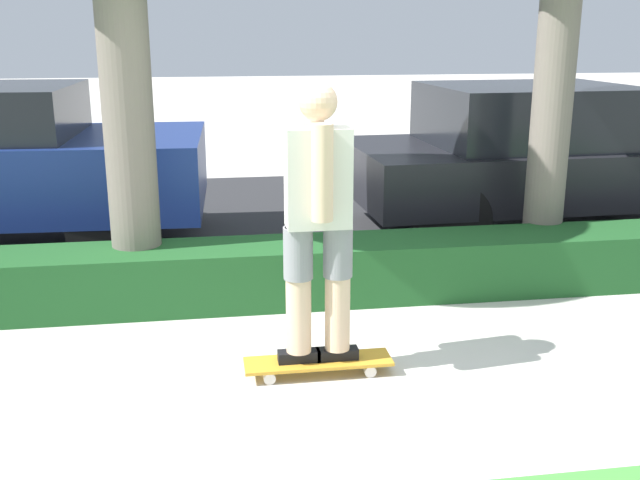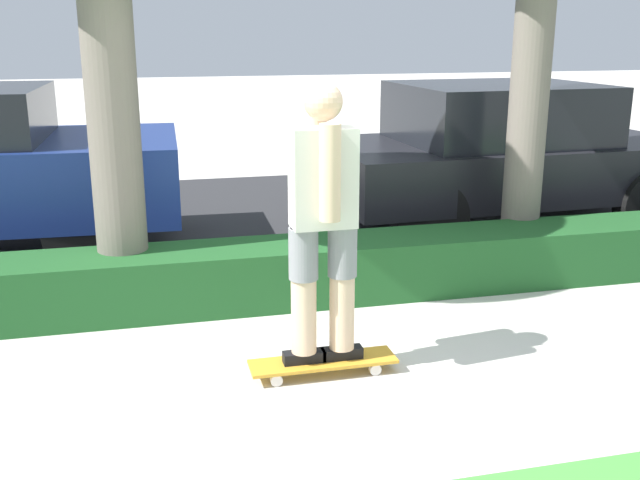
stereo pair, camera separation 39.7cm
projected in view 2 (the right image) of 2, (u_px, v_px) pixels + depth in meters
The scene contains 6 objects.
ground_plane at pixel (351, 391), 4.44m from camera, with size 60.00×60.00×0.00m, color beige.
street_asphalt at pixel (247, 220), 8.36m from camera, with size 12.92×5.00×0.01m.
hedge_row at pixel (295, 272), 5.87m from camera, with size 12.92×0.60×0.46m.
skateboard at pixel (323, 362), 4.64m from camera, with size 0.92×0.24×0.09m.
skater_person at pixel (323, 219), 4.39m from camera, with size 0.50×0.44×1.70m.
parked_car_middle at pixel (502, 152), 8.00m from camera, with size 3.91×2.06×1.52m.
Camera 2 is at (-1.14, -3.86, 2.08)m, focal length 42.00 mm.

